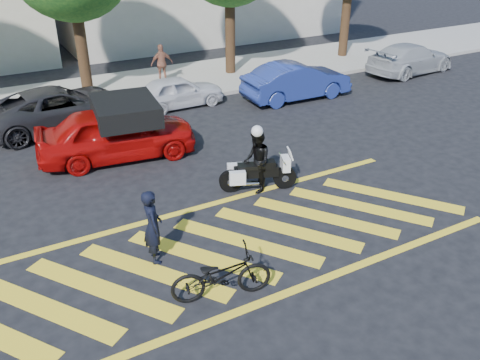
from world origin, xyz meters
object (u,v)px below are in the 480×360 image
red_convertible (117,133)px  parked_mid_right (178,92)px  police_motorcycle (257,173)px  parked_right (297,81)px  bicycle (221,275)px  officer_bike (153,226)px  parked_far_right (410,58)px  officer_moto (257,161)px  parked_mid_left (60,108)px

red_convertible → parked_mid_right: 4.79m
police_motorcycle → red_convertible: red_convertible is taller
parked_mid_right → parked_right: 4.70m
police_motorcycle → bicycle: bearing=-108.5°
officer_bike → parked_far_right: size_ratio=0.36×
bicycle → officer_moto: bearing=-25.4°
police_motorcycle → officer_moto: bearing=-122.2°
police_motorcycle → officer_moto: officer_moto is taller
parked_mid_right → parked_right: size_ratio=0.80×
bicycle → parked_mid_right: (3.56, 10.56, 0.08)m
officer_bike → officer_moto: size_ratio=0.98×
parked_mid_right → parked_right: parked_right is taller
bicycle → red_convertible: bearing=12.6°
bicycle → police_motorcycle: bicycle is taller
officer_moto → red_convertible: bearing=-124.8°
parked_right → parked_far_right: (6.74, 0.54, -0.05)m
parked_mid_left → parked_far_right: bearing=-101.0°
red_convertible → parked_right: 8.11m
officer_bike → parked_mid_left: bearing=10.0°
police_motorcycle → officer_moto: 0.35m
red_convertible → parked_mid_right: size_ratio=1.33×
parked_right → bicycle: bearing=140.1°
red_convertible → parked_mid_left: 3.53m
police_motorcycle → parked_far_right: 13.57m
red_convertible → officer_bike: bearing=178.1°
red_convertible → parked_right: bearing=-68.5°
officer_bike → parked_mid_left: 8.81m
bicycle → parked_far_right: (14.79, 9.70, 0.16)m
parked_far_right → red_convertible: bearing=93.8°
officer_bike → parked_mid_right: bearing=-16.5°
officer_bike → parked_mid_left: (-0.10, 8.81, -0.13)m
police_motorcycle → parked_right: (5.26, 5.79, 0.22)m
officer_bike → parked_far_right: (15.48, 7.94, -0.16)m
police_motorcycle → parked_mid_left: parked_mid_left is taller
bicycle → red_convertible: 7.18m
officer_bike → police_motorcycle: (3.48, 1.62, -0.33)m
parked_right → parked_far_right: size_ratio=0.94×
bicycle → police_motorcycle: size_ratio=0.98×
bicycle → parked_mid_left: size_ratio=0.39×
red_convertible → parked_mid_left: (-0.98, 3.39, -0.09)m
officer_bike → parked_mid_left: officer_bike is taller
officer_bike → parked_mid_right: (4.26, 8.81, -0.24)m
parked_mid_left → parked_far_right: (15.58, -0.86, -0.03)m
officer_moto → parked_far_right: bearing=138.9°
bicycle → parked_right: bearing=-27.2°
parked_mid_right → parked_far_right: size_ratio=0.75×
officer_bike → parked_mid_right: 9.79m
police_motorcycle → officer_moto: (-0.02, -0.01, 0.35)m
parked_mid_left → bicycle: bearing=176.5°
officer_bike → red_convertible: size_ratio=0.36×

